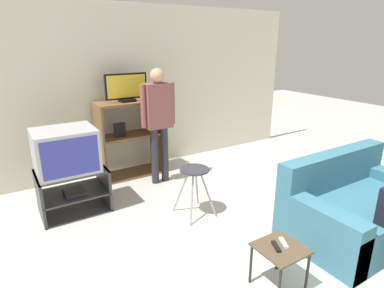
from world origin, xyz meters
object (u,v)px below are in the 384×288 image
Objects in this scene: remote_control_black at (276,246)px; person_standing_adult at (158,115)px; folding_stool at (194,177)px; couch at (356,209)px; remote_control_white at (283,243)px; television_main at (65,150)px; tv_stand at (73,191)px; television_flat at (126,88)px; snack_table at (280,253)px; media_shelf at (129,138)px.

person_standing_adult reaches higher than remote_control_black.
couch reaches higher than folding_stool.
remote_control_white is 2.58m from person_standing_adult.
person_standing_adult is at bearing 8.90° from television_main.
couch reaches higher than tv_stand.
television_flat reaches higher than folding_stool.
snack_table is at bearing -130.88° from remote_control_white.
tv_stand is at bearing -170.42° from person_standing_adult.
media_shelf is (1.06, 0.70, -0.20)m from television_main.
person_standing_adult is at bearing -60.61° from media_shelf.
remote_control_white is 1.30m from couch.
television_flat is 1.80m from folding_stool.
media_shelf is at bearing 34.56° from tv_stand.
media_shelf is 3.00m from remote_control_white.
television_flat is at bearing 97.68° from folding_stool.
television_main is 0.41× the size of person_standing_adult.
tv_stand is at bearing 145.48° from remote_control_white.
remote_control_black is (1.18, -2.29, -0.39)m from television_main.
television_flat reaches higher than couch.
television_flat reaches higher than television_main.
tv_stand is 5.57× the size of remote_control_black.
media_shelf reaches higher than remote_control_white.
remote_control_white is at bearing 28.03° from remote_control_black.
person_standing_adult is at bearing 9.58° from tv_stand.
tv_stand is at bearing 145.08° from folding_stool.
television_main reaches higher than folding_stool.
remote_control_white is (1.27, -2.29, -0.39)m from television_main.
remote_control_white is 0.09× the size of couch.
remote_control_black is (0.12, -2.99, -0.19)m from media_shelf.
couch is (1.50, -2.86, -0.32)m from media_shelf.
couch is at bearing -40.03° from television_main.
snack_table is at bearing -173.37° from couch.
media_shelf is 1.96× the size of folding_stool.
snack_table is 0.09m from remote_control_white.
remote_control_black reaches higher than snack_table.
remote_control_black is 1.00× the size of remote_control_white.
folding_stool reaches higher than remote_control_black.
television_flat is 1.05× the size of folding_stool.
television_flat is at bearing 93.03° from snack_table.
television_flat is at bearing 33.80° from tv_stand.
television_main reaches higher than snack_table.
folding_stool is 1.42m from remote_control_white.
tv_stand is 2.60m from remote_control_white.
television_main is at bearing 117.76° from snack_table.
television_flat reaches higher than tv_stand.
couch is (1.30, -1.28, -0.20)m from folding_stool.
television_flat is 1.58× the size of snack_table.
remote_control_black is (-0.09, -1.42, -0.08)m from folding_stool.
tv_stand is 2.56m from remote_control_black.
remote_control_black is (0.12, -2.97, -0.97)m from television_flat.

